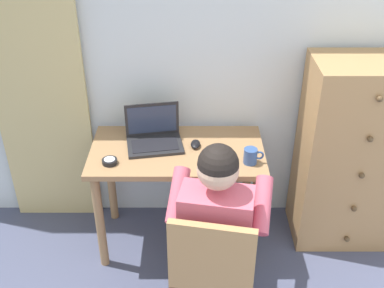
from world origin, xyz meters
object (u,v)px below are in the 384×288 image
Objects in this scene: chair at (213,268)px; desk_clock at (108,161)px; person_seated at (218,218)px; dresser at (350,155)px; laptop at (153,136)px; desk at (176,166)px; coffee_mug at (250,156)px; computer_mouse at (194,144)px.

chair reaches higher than desk_clock.
person_seated reaches higher than desk_clock.
laptop is at bearing -179.43° from dresser.
desk is 0.78m from chair.
laptop reaches higher than coffee_mug.
laptop is at bearing 174.38° from computer_mouse.
dresser reaches higher than person_seated.
dresser is (1.12, 0.08, 0.03)m from desk.
person_seated is (0.23, -0.56, 0.04)m from desk.
computer_mouse is 0.54m from desk_clock.
coffee_mug is (0.58, -0.22, -0.00)m from laptop.
dresser is 14.32× the size of desk_clock.
person_seated is (-0.89, -0.64, 0.02)m from dresser.
dresser is 1.01m from computer_mouse.
laptop is at bearing 153.76° from desk.
desk is 1.25× the size of chair.
desk_clock is (-0.25, -0.23, -0.04)m from laptop.
dresser is 10.74× the size of coffee_mug.
person_seated is 0.61m from computer_mouse.
person_seated reaches higher than chair.
dresser is 1.27m from laptop.
computer_mouse reaches higher than desk.
coffee_mug is at bearing -26.63° from computer_mouse.
desk is at bearing -26.24° from laptop.
dresser reaches higher than desk_clock.
desk_clock is at bearing -137.20° from laptop.
coffee_mug is at bearing -20.72° from laptop.
desk is at bearing 161.23° from coffee_mug.
coffee_mug reaches higher than desk.
laptop is at bearing 121.17° from person_seated.
laptop reaches higher than desk_clock.
computer_mouse is at bearing 16.38° from desk.
person_seated reaches higher than laptop.
coffee_mug is at bearing 63.28° from person_seated.
person_seated is 3.13× the size of laptop.
laptop is (-0.38, 0.63, 0.13)m from person_seated.
desk_clock is at bearing -156.70° from computer_mouse.
dresser is 3.42× the size of laptop.
person_seated is at bearing -67.22° from desk.
person_seated is (0.03, 0.18, 0.18)m from chair.
person_seated is at bearing -75.80° from computer_mouse.
person_seated is 13.12× the size of desk_clock.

